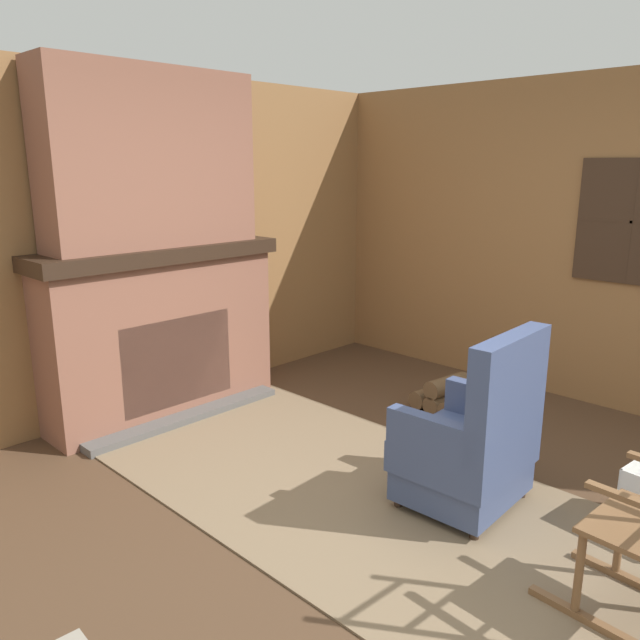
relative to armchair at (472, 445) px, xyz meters
The scene contains 11 objects.
ground_plane 0.60m from the armchair, 111.90° to the right, with size 14.00×14.00×0.00m, color #4C3523.
wood_panel_wall_left 2.91m from the armchair, behind, with size 0.06×5.65×2.60m.
wood_panel_wall_back 2.32m from the armchair, 94.52° to the left, with size 5.65×0.09×2.60m.
fireplace_hearth 2.52m from the armchair, behind, with size 0.64×1.92×1.32m.
chimney_breast 2.97m from the armchair, behind, with size 0.38×1.60×1.26m.
area_rug 0.74m from the armchair, 147.26° to the right, with size 3.62×1.75×0.01m.
armchair is the anchor object (origin of this frame).
firewood_stack 1.48m from the armchair, 128.23° to the left, with size 0.50×0.45×0.28m.
oil_lamp_vase 2.88m from the armchair, 159.85° to the right, with size 0.09×0.09×0.23m.
storage_case 2.72m from the armchair, behind, with size 0.13×0.20×0.14m.
decorative_plate_on_mantel 2.79m from the armchair, behind, with size 0.07×0.27×0.27m.
Camera 1 is at (1.81, -2.47, 1.91)m, focal length 35.00 mm.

